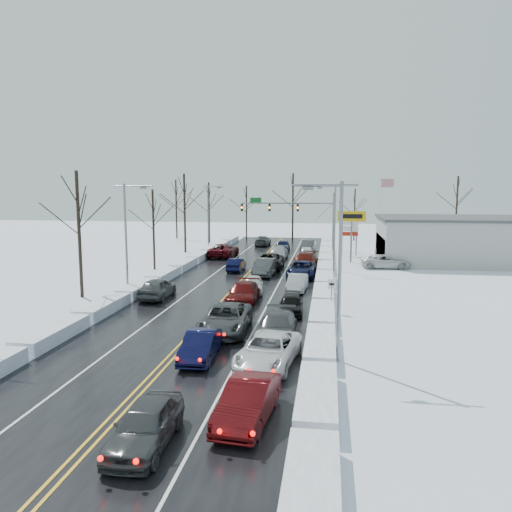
% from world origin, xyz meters
% --- Properties ---
extents(ground, '(160.00, 160.00, 0.00)m').
position_xyz_m(ground, '(0.00, 0.00, 0.00)').
color(ground, white).
rests_on(ground, ground).
extents(road_surface, '(14.00, 84.00, 0.01)m').
position_xyz_m(road_surface, '(0.00, 2.00, 0.01)').
color(road_surface, black).
rests_on(road_surface, ground).
extents(snow_bank_left, '(1.58, 72.00, 0.81)m').
position_xyz_m(snow_bank_left, '(-7.60, 2.00, 0.00)').
color(snow_bank_left, white).
rests_on(snow_bank_left, ground).
extents(snow_bank_right, '(1.58, 72.00, 0.81)m').
position_xyz_m(snow_bank_right, '(7.60, 2.00, 0.00)').
color(snow_bank_right, white).
rests_on(snow_bank_right, ground).
extents(traffic_signal_mast, '(13.28, 0.39, 8.00)m').
position_xyz_m(traffic_signal_mast, '(3.45, 27.99, 5.48)').
color(traffic_signal_mast, slate).
rests_on(traffic_signal_mast, ground).
extents(tires_plus_sign, '(3.20, 0.34, 6.00)m').
position_xyz_m(tires_plus_sign, '(10.50, 15.99, 4.99)').
color(tires_plus_sign, slate).
rests_on(tires_plus_sign, ground).
extents(used_vehicles_sign, '(2.20, 0.22, 4.65)m').
position_xyz_m(used_vehicles_sign, '(10.50, 22.00, 3.32)').
color(used_vehicles_sign, slate).
rests_on(used_vehicles_sign, ground).
extents(speed_limit_sign, '(0.55, 0.09, 2.35)m').
position_xyz_m(speed_limit_sign, '(8.20, -8.00, 1.63)').
color(speed_limit_sign, slate).
rests_on(speed_limit_sign, ground).
extents(flagpole, '(1.87, 1.20, 10.00)m').
position_xyz_m(flagpole, '(15.17, 30.00, 5.93)').
color(flagpole, silver).
rests_on(flagpole, ground).
extents(dealership_building, '(20.40, 12.40, 5.30)m').
position_xyz_m(dealership_building, '(23.98, 18.00, 2.66)').
color(dealership_building, '#A3A39F').
rests_on(dealership_building, ground).
extents(streetlight_se, '(3.20, 0.25, 9.00)m').
position_xyz_m(streetlight_se, '(8.30, -18.00, 5.31)').
color(streetlight_se, slate).
rests_on(streetlight_se, ground).
extents(streetlight_ne, '(3.20, 0.25, 9.00)m').
position_xyz_m(streetlight_ne, '(8.30, 10.00, 5.31)').
color(streetlight_ne, slate).
rests_on(streetlight_ne, ground).
extents(streetlight_sw, '(3.20, 0.25, 9.00)m').
position_xyz_m(streetlight_sw, '(-8.30, -4.00, 5.31)').
color(streetlight_sw, slate).
rests_on(streetlight_sw, ground).
extents(streetlight_nw, '(3.20, 0.25, 9.00)m').
position_xyz_m(streetlight_nw, '(-8.30, 24.00, 5.31)').
color(streetlight_nw, slate).
rests_on(streetlight_nw, ground).
extents(tree_left_b, '(4.00, 4.00, 10.00)m').
position_xyz_m(tree_left_b, '(-11.50, -6.00, 6.99)').
color(tree_left_b, '#2D231C').
rests_on(tree_left_b, ground).
extents(tree_left_c, '(3.40, 3.40, 8.50)m').
position_xyz_m(tree_left_c, '(-10.50, 8.00, 5.94)').
color(tree_left_c, '#2D231C').
rests_on(tree_left_c, ground).
extents(tree_left_d, '(4.20, 4.20, 10.50)m').
position_xyz_m(tree_left_d, '(-11.20, 22.00, 7.33)').
color(tree_left_d, '#2D231C').
rests_on(tree_left_d, ground).
extents(tree_left_e, '(3.80, 3.80, 9.50)m').
position_xyz_m(tree_left_e, '(-10.80, 34.00, 6.64)').
color(tree_left_e, '#2D231C').
rests_on(tree_left_e, ground).
extents(tree_far_a, '(4.00, 4.00, 10.00)m').
position_xyz_m(tree_far_a, '(-18.00, 40.00, 6.99)').
color(tree_far_a, '#2D231C').
rests_on(tree_far_a, ground).
extents(tree_far_b, '(3.60, 3.60, 9.00)m').
position_xyz_m(tree_far_b, '(-6.00, 41.00, 6.29)').
color(tree_far_b, '#2D231C').
rests_on(tree_far_b, ground).
extents(tree_far_c, '(4.40, 4.40, 11.00)m').
position_xyz_m(tree_far_c, '(2.00, 39.00, 7.68)').
color(tree_far_c, '#2D231C').
rests_on(tree_far_c, ground).
extents(tree_far_d, '(3.40, 3.40, 8.50)m').
position_xyz_m(tree_far_d, '(12.00, 40.50, 5.94)').
color(tree_far_d, '#2D231C').
rests_on(tree_far_d, ground).
extents(tree_far_e, '(4.20, 4.20, 10.50)m').
position_xyz_m(tree_far_e, '(28.00, 41.00, 7.33)').
color(tree_far_e, '#2D231C').
rests_on(tree_far_e, ground).
extents(queued_car_0, '(1.83, 4.44, 1.51)m').
position_xyz_m(queued_car_0, '(1.93, -27.42, 0.00)').
color(queued_car_0, '#3B3E40').
rests_on(queued_car_0, ground).
extents(queued_car_1, '(1.65, 4.35, 1.42)m').
position_xyz_m(queued_car_1, '(1.57, -18.77, 0.00)').
color(queued_car_1, black).
rests_on(queued_car_1, ground).
extents(queued_car_2, '(2.94, 6.03, 1.65)m').
position_xyz_m(queued_car_2, '(1.84, -13.83, 0.00)').
color(queued_car_2, '#3D3F42').
rests_on(queued_car_2, ground).
extents(queued_car_3, '(2.27, 5.36, 1.54)m').
position_xyz_m(queued_car_3, '(1.59, -6.16, 0.00)').
color(queued_car_3, '#4E0A0A').
rests_on(queued_car_3, ground).
extents(queued_car_4, '(2.20, 4.35, 1.42)m').
position_xyz_m(queued_car_4, '(1.75, -2.28, 0.00)').
color(queued_car_4, silver).
rests_on(queued_car_4, ground).
extents(queued_car_5, '(2.15, 5.19, 1.67)m').
position_xyz_m(queued_car_5, '(1.72, 5.88, 0.00)').
color(queued_car_5, '#393B3D').
rests_on(queued_car_5, ground).
extents(queued_car_6, '(2.81, 6.02, 1.67)m').
position_xyz_m(queued_car_6, '(1.68, 9.79, 0.00)').
color(queued_car_6, black).
rests_on(queued_car_6, ground).
extents(queued_car_7, '(2.21, 5.15, 1.48)m').
position_xyz_m(queued_car_7, '(1.88, 17.49, 0.00)').
color(queued_car_7, '#A3A5AB').
rests_on(queued_car_7, ground).
extents(queued_car_8, '(1.87, 4.60, 1.56)m').
position_xyz_m(queued_car_8, '(1.68, 24.62, 0.00)').
color(queued_car_8, black).
rests_on(queued_car_8, ground).
extents(queued_car_9, '(2.09, 4.78, 1.53)m').
position_xyz_m(queued_car_9, '(5.06, -25.11, 0.00)').
color(queued_car_9, '#530B0D').
rests_on(queued_car_9, ground).
extents(queued_car_10, '(3.22, 5.76, 1.52)m').
position_xyz_m(queued_car_10, '(5.10, -19.13, 0.00)').
color(queued_car_10, white).
rests_on(queued_car_10, ground).
extents(queued_car_11, '(2.11, 5.18, 1.50)m').
position_xyz_m(queued_car_11, '(5.08, -14.80, 0.00)').
color(queued_car_11, '#3E4043').
rests_on(queued_car_11, ground).
extents(queued_car_12, '(1.82, 4.06, 1.35)m').
position_xyz_m(queued_car_12, '(5.44, -8.89, 0.00)').
color(queued_car_12, black).
rests_on(queued_car_12, ground).
extents(queued_car_13, '(1.73, 4.33, 1.40)m').
position_xyz_m(queued_car_13, '(5.35, -1.09, 0.00)').
color(queued_car_13, '#A9ACB1').
rests_on(queued_car_13, ground).
extents(queued_car_14, '(2.81, 5.71, 1.56)m').
position_xyz_m(queued_car_14, '(5.35, 5.50, 0.00)').
color(queued_car_14, black).
rests_on(queued_car_14, ground).
extents(queued_car_15, '(3.05, 6.08, 1.69)m').
position_xyz_m(queued_car_15, '(5.43, 10.61, 0.00)').
color(queued_car_15, '#4B0F0A').
rests_on(queued_car_15, ground).
extents(queued_car_16, '(1.79, 4.18, 1.41)m').
position_xyz_m(queued_car_16, '(5.23, 18.80, 0.00)').
color(queued_car_16, white).
rests_on(queued_car_16, ground).
extents(queued_car_17, '(2.03, 5.08, 1.64)m').
position_xyz_m(queued_car_17, '(5.18, 24.42, 0.00)').
color(queued_car_17, '#3D3F41').
rests_on(queued_car_17, ground).
extents(oncoming_car_0, '(1.46, 4.12, 1.35)m').
position_xyz_m(oncoming_car_0, '(-1.61, 8.15, 0.00)').
color(oncoming_car_0, black).
rests_on(oncoming_car_0, ground).
extents(oncoming_car_1, '(3.23, 6.33, 1.71)m').
position_xyz_m(oncoming_car_1, '(-5.14, 18.32, 0.00)').
color(oncoming_car_1, '#500A10').
rests_on(oncoming_car_1, ground).
extents(oncoming_car_2, '(2.09, 5.09, 1.47)m').
position_xyz_m(oncoming_car_2, '(-1.93, 31.39, 0.00)').
color(oncoming_car_2, '#3D3F42').
rests_on(oncoming_car_2, ground).
extents(oncoming_car_3, '(1.95, 4.85, 1.65)m').
position_xyz_m(oncoming_car_3, '(-5.39, -5.55, 0.00)').
color(oncoming_car_3, '#46494C').
rests_on(oncoming_car_3, ground).
extents(parked_car_0, '(5.45, 2.77, 1.48)m').
position_xyz_m(parked_car_0, '(14.12, 12.28, 0.00)').
color(parked_car_0, silver).
rests_on(parked_car_0, ground).
extents(parked_car_1, '(2.20, 4.83, 1.37)m').
position_xyz_m(parked_car_1, '(16.94, 14.60, 0.00)').
color(parked_car_1, '#3A3D3F').
rests_on(parked_car_1, ground).
extents(parked_car_2, '(2.36, 5.00, 1.66)m').
position_xyz_m(parked_car_2, '(14.99, 21.63, 0.00)').
color(parked_car_2, '#AEB0B7').
rests_on(parked_car_2, ground).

